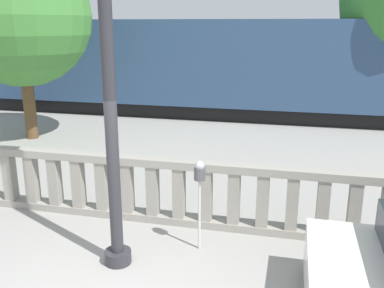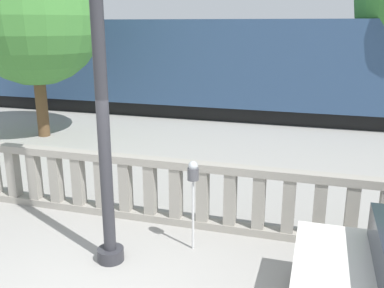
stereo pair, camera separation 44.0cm
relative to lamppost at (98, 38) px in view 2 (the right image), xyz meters
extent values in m
cube|color=gray|center=(0.31, 1.49, -3.26)|extent=(16.88, 0.24, 0.14)
cube|color=gray|center=(0.31, 1.49, -2.19)|extent=(16.88, 0.24, 0.14)
cube|color=gray|center=(-2.90, 1.49, -2.72)|extent=(0.20, 0.20, 0.93)
cube|color=gray|center=(-2.40, 1.49, -2.72)|extent=(0.20, 0.20, 0.93)
cube|color=gray|center=(-1.91, 1.49, -2.72)|extent=(0.20, 0.20, 0.93)
cube|color=gray|center=(-1.42, 1.49, -2.72)|extent=(0.20, 0.20, 0.93)
cube|color=gray|center=(-0.92, 1.49, -2.72)|extent=(0.20, 0.20, 0.93)
cube|color=gray|center=(-0.43, 1.49, -2.72)|extent=(0.20, 0.20, 0.93)
cube|color=gray|center=(0.06, 1.49, -2.72)|extent=(0.20, 0.20, 0.93)
cube|color=gray|center=(0.56, 1.49, -2.72)|extent=(0.20, 0.20, 0.93)
cube|color=gray|center=(1.05, 1.49, -2.72)|extent=(0.20, 0.20, 0.93)
cube|color=gray|center=(1.54, 1.49, -2.72)|extent=(0.20, 0.20, 0.93)
cube|color=gray|center=(2.04, 1.49, -2.72)|extent=(0.20, 0.20, 0.93)
cube|color=gray|center=(2.53, 1.49, -2.72)|extent=(0.20, 0.20, 0.93)
cube|color=gray|center=(3.02, 1.49, -2.72)|extent=(0.20, 0.20, 0.93)
cube|color=gray|center=(3.52, 1.49, -2.72)|extent=(0.20, 0.20, 0.93)
cylinder|color=#2D2D33|center=(0.00, 0.00, -3.23)|extent=(0.40, 0.40, 0.20)
cylinder|color=#2D2D33|center=(0.00, 0.00, -0.43)|extent=(0.18, 0.18, 5.40)
cylinder|color=silver|center=(1.11, 0.71, -2.74)|extent=(0.04, 0.04, 1.18)
cylinder|color=#4C4C51|center=(1.11, 0.71, -2.05)|extent=(0.18, 0.18, 0.19)
sphere|color=#B2B7BC|center=(1.11, 0.71, -1.91)|extent=(0.15, 0.15, 0.15)
cylinder|color=black|center=(3.51, 0.40, -3.02)|extent=(0.62, 0.18, 0.62)
cube|color=black|center=(-0.76, 11.17, -3.05)|extent=(27.47, 2.27, 0.55)
cube|color=navy|center=(-0.76, 11.17, -1.21)|extent=(28.03, 2.84, 3.13)
cube|color=black|center=(5.82, 25.83, -3.05)|extent=(29.36, 2.42, 0.55)
cube|color=#4C5156|center=(5.82, 25.83, -1.44)|extent=(29.96, 3.03, 2.67)
cylinder|color=brown|center=(-5.61, 6.27, -2.24)|extent=(0.37, 0.37, 2.17)
sphere|color=#428438|center=(-5.61, 6.27, 0.41)|extent=(4.18, 4.18, 4.18)
camera|label=1|loc=(2.46, -5.36, 0.18)|focal=40.00mm
camera|label=2|loc=(2.89, -5.24, 0.18)|focal=40.00mm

